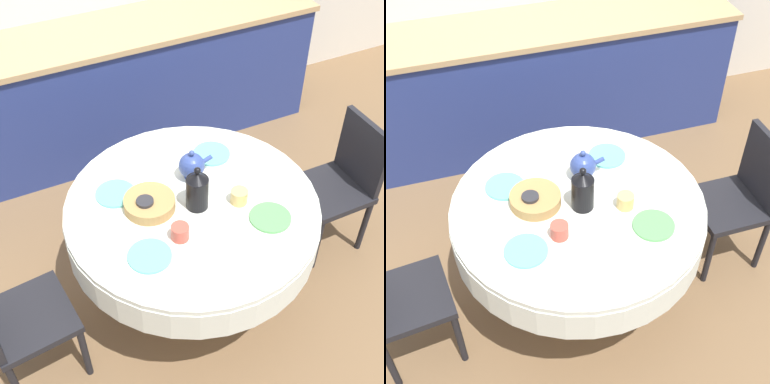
# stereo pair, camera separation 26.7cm
# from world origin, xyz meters

# --- Properties ---
(ground_plane) EXTENTS (12.00, 12.00, 0.00)m
(ground_plane) POSITION_xyz_m (0.00, 0.00, 0.00)
(ground_plane) COLOR brown
(kitchen_counter) EXTENTS (3.24, 0.64, 0.95)m
(kitchen_counter) POSITION_xyz_m (0.00, 1.54, 0.47)
(kitchen_counter) COLOR navy
(kitchen_counter) RESTS_ON ground_plane
(dining_table) EXTENTS (1.32, 1.32, 0.72)m
(dining_table) POSITION_xyz_m (0.00, 0.00, 0.60)
(dining_table) COLOR tan
(dining_table) RESTS_ON ground_plane
(chair_left) EXTENTS (0.40, 0.40, 0.87)m
(chair_left) POSITION_xyz_m (1.00, 0.00, 0.49)
(chair_left) COLOR black
(chair_left) RESTS_ON ground_plane
(chair_right) EXTENTS (0.44, 0.44, 0.87)m
(chair_right) POSITION_xyz_m (-0.99, -0.11, 0.49)
(chair_right) COLOR black
(chair_right) RESTS_ON ground_plane
(plate_near_left) EXTENTS (0.21, 0.21, 0.01)m
(plate_near_left) POSITION_xyz_m (-0.33, -0.23, 0.73)
(plate_near_left) COLOR #60BCB7
(plate_near_left) RESTS_ON dining_table
(cup_near_left) EXTENTS (0.09, 0.09, 0.08)m
(cup_near_left) POSITION_xyz_m (-0.15, -0.19, 0.76)
(cup_near_left) COLOR #CC4C3D
(cup_near_left) RESTS_ON dining_table
(plate_near_right) EXTENTS (0.21, 0.21, 0.01)m
(plate_near_right) POSITION_xyz_m (0.30, -0.26, 0.73)
(plate_near_right) COLOR #5BA85B
(plate_near_right) RESTS_ON dining_table
(cup_near_right) EXTENTS (0.09, 0.09, 0.08)m
(cup_near_right) POSITION_xyz_m (0.22, -0.09, 0.76)
(cup_near_right) COLOR #DBB766
(cup_near_right) RESTS_ON dining_table
(plate_far_left) EXTENTS (0.21, 0.21, 0.01)m
(plate_far_left) POSITION_xyz_m (-0.33, 0.23, 0.73)
(plate_far_left) COLOR #60BCB7
(plate_far_left) RESTS_ON dining_table
(cup_far_left) EXTENTS (0.09, 0.09, 0.08)m
(cup_far_left) POSITION_xyz_m (-0.23, 0.05, 0.76)
(cup_far_left) COLOR #28282D
(cup_far_left) RESTS_ON dining_table
(plate_far_right) EXTENTS (0.21, 0.21, 0.01)m
(plate_far_right) POSITION_xyz_m (0.27, 0.30, 0.73)
(plate_far_right) COLOR #60BCB7
(plate_far_right) RESTS_ON dining_table
(cup_far_right) EXTENTS (0.09, 0.09, 0.08)m
(cup_far_right) POSITION_xyz_m (0.10, 0.22, 0.76)
(cup_far_right) COLOR white
(cup_far_right) RESTS_ON dining_table
(coffee_carafe) EXTENTS (0.11, 0.11, 0.25)m
(coffee_carafe) POSITION_xyz_m (0.02, -0.03, 0.83)
(coffee_carafe) COLOR black
(coffee_carafe) RESTS_ON dining_table
(teapot) EXTENTS (0.19, 0.14, 0.18)m
(teapot) POSITION_xyz_m (0.09, 0.18, 0.80)
(teapot) COLOR #33478E
(teapot) RESTS_ON dining_table
(bread_basket) EXTENTS (0.26, 0.26, 0.06)m
(bread_basket) POSITION_xyz_m (-0.21, 0.06, 0.75)
(bread_basket) COLOR #AD844C
(bread_basket) RESTS_ON dining_table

